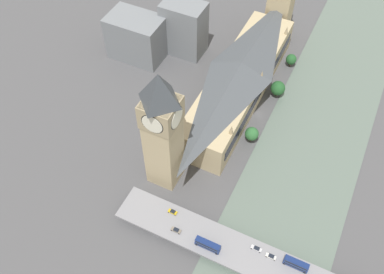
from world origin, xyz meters
The scene contains 17 objects.
ground_plane centered at (0.00, 0.00, 0.00)m, with size 600.00×600.00×0.00m, color #4C4C4F.
river_water centered at (-31.85, 0.00, 0.15)m, with size 51.69×360.00×0.30m, color slate.
parliament_hall centered at (15.57, -8.00, 12.49)m, with size 25.60×108.46×25.17m.
clock_tower centered at (26.89, 57.07, 36.11)m, with size 14.92×14.92×66.99m.
victoria_tower centered at (15.63, -73.34, 21.60)m, with size 14.21×14.21×47.20m.
road_bridge centered at (-31.85, 80.21, 3.81)m, with size 135.38×16.62×4.76m.
double_decker_bus_lead centered at (-7.64, 84.29, 7.39)m, with size 11.08×2.61×4.79m.
double_decker_bus_mid centered at (-43.40, 76.12, 7.47)m, with size 10.33×2.46×4.95m.
car_northbound_lead centered at (-33.12, 76.67, 5.49)m, with size 4.46×1.75×1.49m.
car_northbound_mid centered at (-26.47, 76.02, 5.42)m, with size 4.73×1.78×1.30m.
car_northbound_tail centered at (13.23, 76.06, 5.41)m, with size 4.11×1.79×1.32m.
car_southbound_lead centered at (7.79, 83.35, 5.49)m, with size 4.47×1.84×1.47m.
city_block_west centered at (84.23, -14.25, 13.43)m, with size 32.50×21.24×26.85m.
city_block_center centered at (60.83, -30.41, 16.54)m, with size 25.05×16.69×33.08m.
tree_embankment_near centered at (-3.02, -45.26, 5.12)m, with size 6.25×6.25×8.27m.
tree_embankment_mid centered at (-3.89, -17.86, 5.93)m, with size 8.12×8.12×10.01m.
tree_embankment_far centered at (-2.53, 19.14, 5.96)m, with size 7.10×7.10×9.53m.
Camera 1 is at (-34.98, 155.49, 175.00)m, focal length 40.00 mm.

